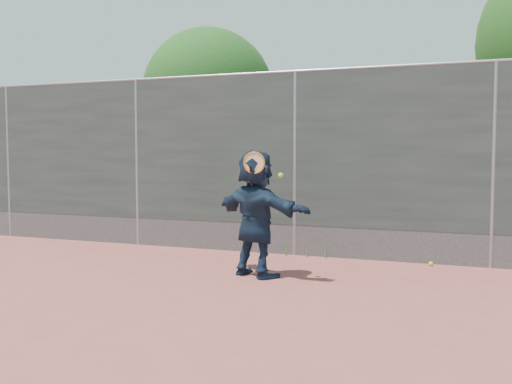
% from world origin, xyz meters
% --- Properties ---
extents(ground, '(80.00, 80.00, 0.00)m').
position_xyz_m(ground, '(0.00, 0.00, 0.00)').
color(ground, '#9E4C42').
rests_on(ground, ground).
extents(player, '(1.68, 1.11, 1.73)m').
position_xyz_m(player, '(-0.02, 1.76, 0.87)').
color(player, '#15263C').
rests_on(player, ground).
extents(ball_ground, '(0.07, 0.07, 0.07)m').
position_xyz_m(ball_ground, '(2.17, 3.33, 0.03)').
color(ball_ground, '#B4D42F').
rests_on(ball_ground, ground).
extents(fence, '(20.00, 0.06, 3.03)m').
position_xyz_m(fence, '(-0.00, 3.50, 1.58)').
color(fence, '#38423D').
rests_on(fence, ground).
extents(swing_action, '(0.52, 0.18, 0.51)m').
position_xyz_m(swing_action, '(0.06, 1.57, 1.52)').
color(swing_action, orange).
rests_on(swing_action, ground).
extents(tree_left, '(3.15, 3.00, 4.53)m').
position_xyz_m(tree_left, '(-2.85, 6.55, 2.94)').
color(tree_left, '#382314').
rests_on(tree_left, ground).
extents(weed_clump, '(0.68, 0.07, 0.30)m').
position_xyz_m(weed_clump, '(0.29, 3.38, 0.13)').
color(weed_clump, '#387226').
rests_on(weed_clump, ground).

